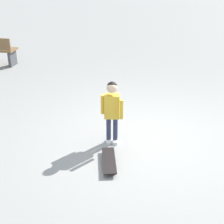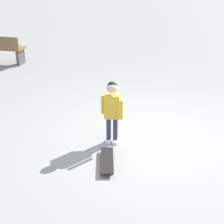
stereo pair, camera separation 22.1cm
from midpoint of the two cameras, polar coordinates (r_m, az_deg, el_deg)
name	(u,v)px [view 1 (the left image)]	position (r m, az deg, el deg)	size (l,w,h in m)	color
ground_plane	(148,139)	(5.61, 5.05, -4.68)	(50.00, 50.00, 0.00)	gray
child_person	(112,106)	(5.20, -1.22, 1.03)	(0.40, 0.23, 1.06)	#2D3351
skateboard	(109,161)	(4.94, -1.81, -8.41)	(0.46, 0.70, 0.07)	black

